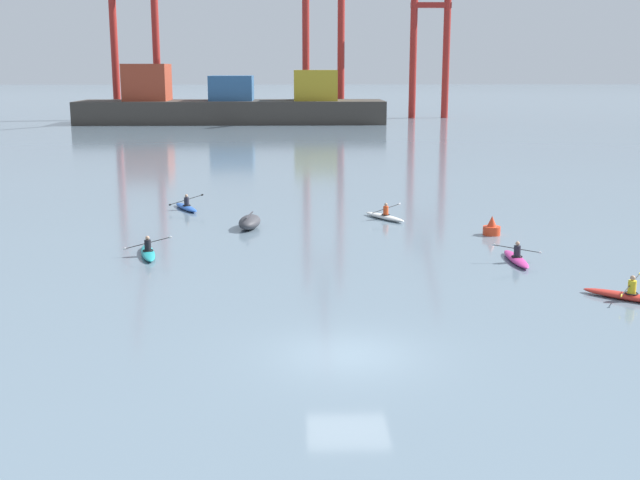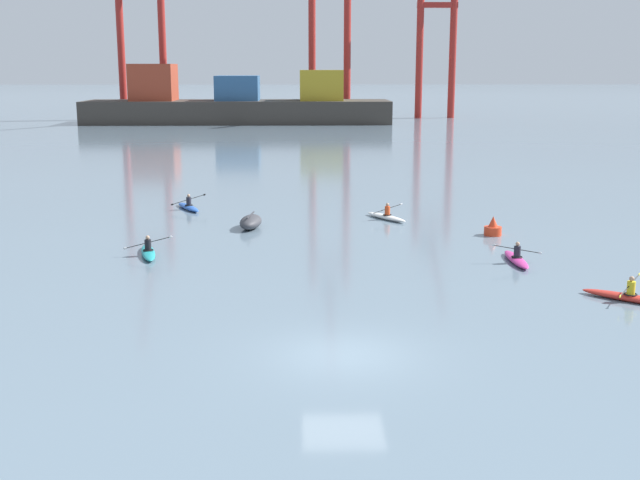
% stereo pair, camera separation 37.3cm
% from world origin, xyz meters
% --- Properties ---
extents(ground_plane, '(800.00, 800.00, 0.00)m').
position_xyz_m(ground_plane, '(0.00, 0.00, 0.00)').
color(ground_plane, slate).
extents(container_barge, '(47.13, 10.51, 9.04)m').
position_xyz_m(container_barge, '(-11.20, 103.79, 2.91)').
color(container_barge, '#38332D').
rests_on(container_barge, ground).
extents(gantry_crane_west, '(8.02, 16.56, 36.37)m').
position_xyz_m(gantry_crane_west, '(-27.33, 113.27, 17.38)').
color(gantry_crane_west, maroon).
rests_on(gantry_crane_west, ground).
extents(gantry_crane_east_mid, '(6.85, 20.07, 30.93)m').
position_xyz_m(gantry_crane_east_mid, '(21.87, 115.62, 15.61)').
color(gantry_crane_east_mid, maroon).
rests_on(gantry_crane_east_mid, ground).
extents(capsized_dinghy, '(1.42, 2.72, 0.76)m').
position_xyz_m(capsized_dinghy, '(-3.96, 19.57, 0.35)').
color(capsized_dinghy, '#38383D').
rests_on(capsized_dinghy, ground).
extents(channel_buoy, '(0.90, 0.90, 1.00)m').
position_xyz_m(channel_buoy, '(8.62, 17.41, 0.36)').
color(channel_buoy, red).
rests_on(channel_buoy, ground).
extents(kayak_teal, '(2.20, 3.44, 0.95)m').
position_xyz_m(kayak_teal, '(-8.30, 13.29, 0.17)').
color(kayak_teal, teal).
rests_on(kayak_teal, ground).
extents(kayak_red, '(2.99, 2.64, 0.95)m').
position_xyz_m(kayak_red, '(10.83, 5.46, 0.17)').
color(kayak_red, red).
rests_on(kayak_red, ground).
extents(kayak_blue, '(2.06, 3.32, 0.95)m').
position_xyz_m(kayak_blue, '(-8.12, 25.57, 0.17)').
color(kayak_blue, '#2856B2').
rests_on(kayak_blue, ground).
extents(kayak_white, '(2.31, 3.20, 0.95)m').
position_xyz_m(kayak_white, '(3.61, 22.00, 0.17)').
color(kayak_white, silver).
rests_on(kayak_white, ground).
extents(kayak_magenta, '(2.26, 3.40, 0.95)m').
position_xyz_m(kayak_magenta, '(8.28, 11.52, 0.17)').
color(kayak_magenta, '#C13384').
rests_on(kayak_magenta, ground).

